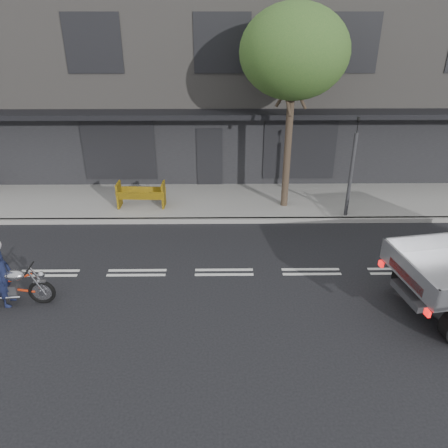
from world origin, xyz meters
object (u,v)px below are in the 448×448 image
(motorcycle, at_px, (12,285))
(rider, at_px, (4,277))
(street_tree, at_px, (294,53))
(traffic_light_pole, at_px, (351,173))
(construction_barrier, at_px, (140,197))

(motorcycle, distance_m, rider, 0.27)
(street_tree, height_order, rider, street_tree)
(traffic_light_pole, distance_m, motorcycle, 10.50)
(traffic_light_pole, distance_m, rider, 10.62)
(traffic_light_pole, height_order, motorcycle, traffic_light_pole)
(rider, bearing_deg, traffic_light_pole, -65.47)
(traffic_light_pole, height_order, construction_barrier, traffic_light_pole)
(street_tree, height_order, construction_barrier, street_tree)
(motorcycle, relative_size, rider, 1.33)
(motorcycle, relative_size, construction_barrier, 1.19)
(traffic_light_pole, bearing_deg, motorcycle, -153.34)
(construction_barrier, bearing_deg, rider, -114.69)
(traffic_light_pole, bearing_deg, rider, -153.70)
(rider, bearing_deg, street_tree, -55.27)
(construction_barrier, bearing_deg, traffic_light_pole, -4.31)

